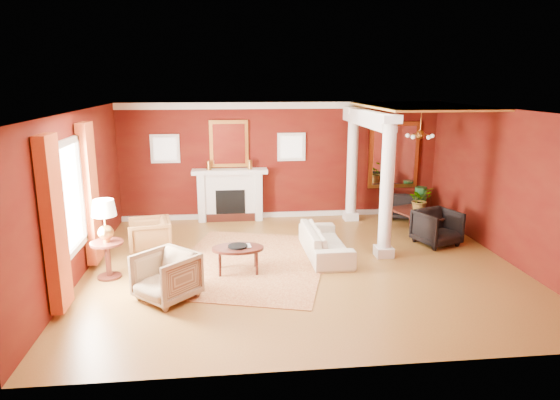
{
  "coord_description": "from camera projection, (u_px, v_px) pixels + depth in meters",
  "views": [
    {
      "loc": [
        -1.38,
        -8.84,
        3.44
      ],
      "look_at": [
        -0.35,
        0.56,
        1.15
      ],
      "focal_mm": 32.0,
      "sensor_mm": 36.0,
      "label": 1
    }
  ],
  "objects": [
    {
      "name": "flank_window_right",
      "position": [
        291.0,
        147.0,
        12.44
      ],
      "size": [
        0.7,
        0.07,
        0.7
      ],
      "color": "silver",
      "rests_on": "room_shell"
    },
    {
      "name": "base_trim",
      "position": [
        281.0,
        214.0,
        12.82
      ],
      "size": [
        8.0,
        0.08,
        0.12
      ],
      "primitive_type": "cube",
      "color": "silver",
      "rests_on": "ground"
    },
    {
      "name": "column_back",
      "position": [
        352.0,
        164.0,
        12.23
      ],
      "size": [
        0.36,
        0.36,
        2.8
      ],
      "color": "silver",
      "rests_on": "ground"
    },
    {
      "name": "coffee_book",
      "position": [
        241.0,
        240.0,
        9.04
      ],
      "size": [
        0.18,
        0.03,
        0.24
      ],
      "primitive_type": "imported",
      "rotation": [
        0.0,
        0.0,
        0.07
      ],
      "color": "black",
      "rests_on": "coffee_table"
    },
    {
      "name": "dining_table",
      "position": [
        419.0,
        216.0,
        11.4
      ],
      "size": [
        0.93,
        1.48,
        0.78
      ],
      "primitive_type": "imported",
      "rotation": [
        0.0,
        0.0,
        1.91
      ],
      "color": "black",
      "rests_on": "ground"
    },
    {
      "name": "column_front",
      "position": [
        387.0,
        186.0,
        9.63
      ],
      "size": [
        0.36,
        0.36,
        2.8
      ],
      "color": "silver",
      "rests_on": "ground"
    },
    {
      "name": "chandelier",
      "position": [
        420.0,
        135.0,
        11.01
      ],
      "size": [
        0.6,
        0.62,
        0.75
      ],
      "color": "#C18D3C",
      "rests_on": "room_shell"
    },
    {
      "name": "potted_plant",
      "position": [
        421.0,
        190.0,
        11.28
      ],
      "size": [
        0.67,
        0.71,
        0.45
      ],
      "primitive_type": "imported",
      "rotation": [
        0.0,
        0.0,
        0.32
      ],
      "color": "#26591E",
      "rests_on": "dining_table"
    },
    {
      "name": "dining_chair_near",
      "position": [
        437.0,
        226.0,
        10.59
      ],
      "size": [
        1.0,
        0.97,
        0.82
      ],
      "primitive_type": "imported",
      "rotation": [
        0.0,
        0.0,
        0.34
      ],
      "color": "black",
      "rests_on": "ground"
    },
    {
      "name": "amber_ceiling",
      "position": [
        421.0,
        106.0,
        10.81
      ],
      "size": [
        2.3,
        3.4,
        0.04
      ],
      "primitive_type": "cube",
      "color": "gold",
      "rests_on": "room_shell"
    },
    {
      "name": "sofa",
      "position": [
        325.0,
        237.0,
        9.93
      ],
      "size": [
        0.6,
        1.96,
        0.76
      ],
      "primitive_type": "imported",
      "rotation": [
        0.0,
        0.0,
        1.58
      ],
      "color": "beige",
      "rests_on": "ground"
    },
    {
      "name": "header_beam",
      "position": [
        367.0,
        118.0,
        10.89
      ],
      "size": [
        0.3,
        3.2,
        0.32
      ],
      "primitive_type": "cube",
      "color": "silver",
      "rests_on": "column_front"
    },
    {
      "name": "side_table",
      "position": [
        105.0,
        226.0,
        8.67
      ],
      "size": [
        0.57,
        0.57,
        1.43
      ],
      "rotation": [
        0.0,
        0.0,
        0.29
      ],
      "color": "black",
      "rests_on": "ground"
    },
    {
      "name": "room_shell",
      "position": [
        303.0,
        160.0,
        9.02
      ],
      "size": [
        8.04,
        7.04,
        2.92
      ],
      "color": "#56180B",
      "rests_on": "ground"
    },
    {
      "name": "left_window",
      "position": [
        73.0,
        206.0,
        8.17
      ],
      "size": [
        0.21,
        2.55,
        2.6
      ],
      "color": "white",
      "rests_on": "room_shell"
    },
    {
      "name": "green_urn",
      "position": [
        420.0,
        206.0,
        12.69
      ],
      "size": [
        0.34,
        0.34,
        0.8
      ],
      "color": "#16451C",
      "rests_on": "ground"
    },
    {
      "name": "overmantel_mirror",
      "position": [
        229.0,
        144.0,
        12.24
      ],
      "size": [
        0.95,
        0.07,
        1.15
      ],
      "color": "gold",
      "rests_on": "fireplace"
    },
    {
      "name": "ground",
      "position": [
        302.0,
        265.0,
        9.49
      ],
      "size": [
        8.0,
        8.0,
        0.0
      ],
      "primitive_type": "plane",
      "color": "brown",
      "rests_on": "ground"
    },
    {
      "name": "fireplace",
      "position": [
        230.0,
        195.0,
        12.41
      ],
      "size": [
        1.85,
        0.42,
        1.29
      ],
      "color": "silver",
      "rests_on": "ground"
    },
    {
      "name": "dining_mirror",
      "position": [
        394.0,
        155.0,
        12.77
      ],
      "size": [
        1.3,
        0.07,
        1.7
      ],
      "color": "gold",
      "rests_on": "room_shell"
    },
    {
      "name": "armchair_stripe",
      "position": [
        166.0,
        274.0,
        7.92
      ],
      "size": [
        1.14,
        1.14,
        0.86
      ],
      "primitive_type": "imported",
      "rotation": [
        0.0,
        0.0,
        -0.77
      ],
      "color": "tan",
      "rests_on": "ground"
    },
    {
      "name": "armchair_leopard",
      "position": [
        150.0,
        236.0,
        9.92
      ],
      "size": [
        0.88,
        0.92,
        0.83
      ],
      "primitive_type": "imported",
      "rotation": [
        0.0,
        0.0,
        -1.4
      ],
      "color": "black",
      "rests_on": "ground"
    },
    {
      "name": "crown_trim",
      "position": [
        281.0,
        105.0,
        12.17
      ],
      "size": [
        8.0,
        0.08,
        0.16
      ],
      "primitive_type": "cube",
      "color": "silver",
      "rests_on": "room_shell"
    },
    {
      "name": "rug",
      "position": [
        251.0,
        263.0,
        9.57
      ],
      "size": [
        3.66,
        4.3,
        0.01
      ],
      "primitive_type": "cube",
      "rotation": [
        0.0,
        0.0,
        -0.28
      ],
      "color": "maroon",
      "rests_on": "ground"
    },
    {
      "name": "dining_chair_far",
      "position": [
        402.0,
        203.0,
        12.62
      ],
      "size": [
        0.94,
        0.91,
        0.77
      ],
      "primitive_type": "imported",
      "rotation": [
        0.0,
        0.0,
        2.79
      ],
      "color": "black",
      "rests_on": "ground"
    },
    {
      "name": "coffee_table",
      "position": [
        238.0,
        250.0,
        9.05
      ],
      "size": [
        0.94,
        0.94,
        0.48
      ],
      "rotation": [
        0.0,
        0.0,
        0.23
      ],
      "color": "black",
      "rests_on": "ground"
    },
    {
      "name": "flank_window_left",
      "position": [
        165.0,
        149.0,
        12.12
      ],
      "size": [
        0.7,
        0.07,
        0.7
      ],
      "color": "silver",
      "rests_on": "room_shell"
    }
  ]
}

